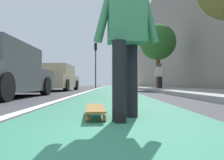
# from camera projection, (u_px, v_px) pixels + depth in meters

# --- Properties ---
(ground_plane) EXTENTS (80.00, 80.00, 0.00)m
(ground_plane) POSITION_uv_depth(u_px,v_px,m) (111.00, 91.00, 11.08)
(ground_plane) COLOR #38383D
(bike_lane_paint) EXTENTS (56.00, 2.17, 0.00)m
(bike_lane_paint) POSITION_uv_depth(u_px,v_px,m) (111.00, 87.00, 25.08)
(bike_lane_paint) COLOR #2D7256
(bike_lane_paint) RESTS_ON ground
(lane_stripe_white) EXTENTS (52.00, 0.16, 0.01)m
(lane_stripe_white) POSITION_uv_depth(u_px,v_px,m) (99.00, 88.00, 21.07)
(lane_stripe_white) COLOR silver
(lane_stripe_white) RESTS_ON ground
(sidewalk_curb) EXTENTS (52.00, 3.20, 0.13)m
(sidewalk_curb) POSITION_uv_depth(u_px,v_px,m) (151.00, 88.00, 19.10)
(sidewalk_curb) COLOR #9E9B93
(sidewalk_curb) RESTS_ON ground
(building_facade) EXTENTS (40.00, 1.20, 11.93)m
(building_facade) POSITION_uv_depth(u_px,v_px,m) (167.00, 34.00, 23.23)
(building_facade) COLOR gray
(building_facade) RESTS_ON ground
(skateboard) EXTENTS (0.85, 0.28, 0.11)m
(skateboard) POSITION_uv_depth(u_px,v_px,m) (95.00, 109.00, 2.39)
(skateboard) COLOR orange
(skateboard) RESTS_ON ground
(skater_person) EXTENTS (0.48, 0.72, 1.64)m
(skater_person) POSITION_uv_depth(u_px,v_px,m) (126.00, 32.00, 2.26)
(skater_person) COLOR black
(skater_person) RESTS_ON ground
(parked_car_mid) EXTENTS (4.59, 1.99, 1.48)m
(parked_car_mid) POSITION_uv_depth(u_px,v_px,m) (57.00, 78.00, 12.17)
(parked_car_mid) COLOR tan
(parked_car_mid) RESTS_ON ground
(traffic_light) EXTENTS (0.33, 0.28, 4.78)m
(traffic_light) POSITION_uv_depth(u_px,v_px,m) (96.00, 57.00, 22.23)
(traffic_light) COLOR #2D2D2D
(traffic_light) RESTS_ON ground
(street_tree_mid) EXTENTS (2.47, 2.47, 4.53)m
(street_tree_mid) POSITION_uv_depth(u_px,v_px,m) (158.00, 42.00, 14.50)
(street_tree_mid) COLOR brown
(street_tree_mid) RESTS_ON ground
(pedestrian_distant) EXTENTS (0.47, 0.74, 1.69)m
(pedestrian_distant) POSITION_uv_depth(u_px,v_px,m) (160.00, 75.00, 13.09)
(pedestrian_distant) COLOR black
(pedestrian_distant) RESTS_ON ground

